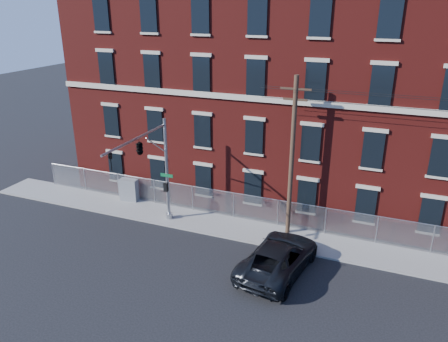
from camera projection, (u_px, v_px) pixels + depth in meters
The scene contains 5 objects.
ground at pixel (227, 274), 23.87m from camera, with size 140.00×140.00×0.00m, color black.
traffic_signal_mast at pixel (147, 156), 25.88m from camera, with size 0.90×6.75×7.00m.
utility_pole_near at pixel (292, 155), 26.09m from camera, with size 1.80×0.28×10.00m.
pickup_truck at pixel (278, 257), 23.83m from camera, with size 2.90×6.29×1.75m, color black.
utility_cabinet at pixel (129, 190), 32.23m from camera, with size 1.32×0.66×1.65m, color slate.
Camera 1 is at (7.35, -18.83, 13.90)m, focal length 34.88 mm.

